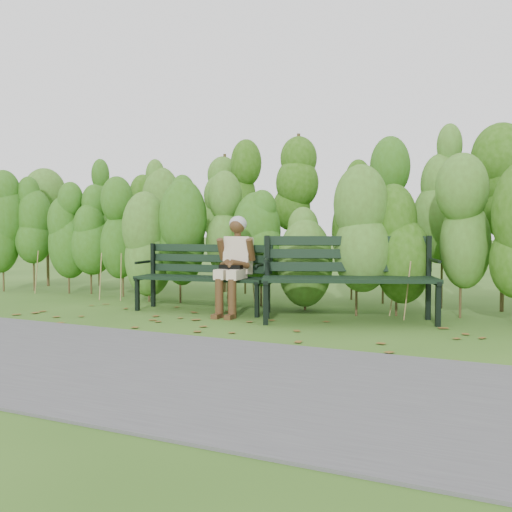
% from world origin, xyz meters
% --- Properties ---
extents(ground, '(80.00, 80.00, 0.00)m').
position_xyz_m(ground, '(0.00, 0.00, 0.00)').
color(ground, '#2D5317').
extents(footpath, '(60.00, 2.50, 0.01)m').
position_xyz_m(footpath, '(0.00, -2.20, 0.01)').
color(footpath, '#474749').
rests_on(footpath, ground).
extents(hedge_band, '(11.04, 1.67, 2.42)m').
position_xyz_m(hedge_band, '(0.00, 1.86, 1.26)').
color(hedge_band, '#47381E').
rests_on(hedge_band, ground).
extents(leaf_litter, '(5.65, 2.19, 0.01)m').
position_xyz_m(leaf_litter, '(0.18, -0.08, 0.00)').
color(leaf_litter, brown).
rests_on(leaf_litter, ground).
extents(bench_left, '(1.78, 0.74, 0.86)m').
position_xyz_m(bench_left, '(-0.91, 0.70, 0.51)').
color(bench_left, black).
rests_on(bench_left, ground).
extents(bench_right, '(2.07, 1.35, 0.99)m').
position_xyz_m(bench_right, '(1.01, 0.72, 0.58)').
color(bench_right, black).
rests_on(bench_right, ground).
extents(seated_woman, '(0.49, 0.72, 1.23)m').
position_xyz_m(seated_woman, '(-0.41, 0.58, 0.70)').
color(seated_woman, beige).
rests_on(seated_woman, ground).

